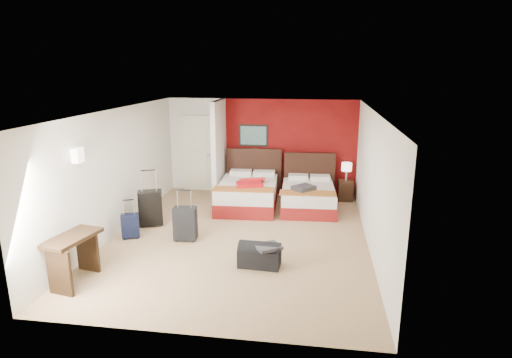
% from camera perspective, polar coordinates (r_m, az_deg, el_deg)
% --- Properties ---
extents(ground, '(6.50, 6.50, 0.00)m').
position_cam_1_polar(ground, '(8.56, -2.25, -7.79)').
color(ground, tan).
rests_on(ground, ground).
extents(room_walls, '(5.02, 6.52, 2.50)m').
position_cam_1_polar(room_walls, '(9.84, -8.87, 2.70)').
color(room_walls, silver).
rests_on(room_walls, ground).
extents(red_accent_panel, '(3.50, 0.04, 2.50)m').
position_cam_1_polar(red_accent_panel, '(11.21, 4.51, 4.26)').
color(red_accent_panel, maroon).
rests_on(red_accent_panel, ground).
extents(partition_wall, '(0.12, 1.20, 2.50)m').
position_cam_1_polar(partition_wall, '(10.86, -4.99, 3.92)').
color(partition_wall, silver).
rests_on(partition_wall, ground).
extents(entry_door, '(0.82, 0.06, 2.05)m').
position_cam_1_polar(entry_door, '(11.66, -7.90, 3.45)').
color(entry_door, silver).
rests_on(entry_door, ground).
extents(bed_left, '(1.47, 2.03, 0.59)m').
position_cam_1_polar(bed_left, '(10.29, -1.15, -2.13)').
color(bed_left, white).
rests_on(bed_left, ground).
extents(bed_right, '(1.33, 1.83, 0.53)m').
position_cam_1_polar(bed_right, '(10.21, 6.99, -2.53)').
color(bed_right, white).
rests_on(bed_right, ground).
extents(red_suitcase_open, '(0.82, 0.96, 0.10)m').
position_cam_1_polar(red_suitcase_open, '(10.08, -0.69, -0.44)').
color(red_suitcase_open, red).
rests_on(red_suitcase_open, bed_left).
extents(jacket_bundle, '(0.59, 0.59, 0.11)m').
position_cam_1_polar(jacket_bundle, '(9.84, 6.42, -1.23)').
color(jacket_bundle, '#37373C').
rests_on(jacket_bundle, bed_right).
extents(nightstand, '(0.38, 0.38, 0.51)m').
position_cam_1_polar(nightstand, '(11.03, 11.91, -1.49)').
color(nightstand, black).
rests_on(nightstand, ground).
extents(table_lamp, '(0.31, 0.31, 0.46)m').
position_cam_1_polar(table_lamp, '(10.90, 12.04, 0.96)').
color(table_lamp, white).
rests_on(table_lamp, nightstand).
extents(suitcase_black, '(0.57, 0.46, 0.74)m').
position_cam_1_polar(suitcase_black, '(9.31, -13.97, -3.93)').
color(suitcase_black, black).
rests_on(suitcase_black, ground).
extents(suitcase_charcoal, '(0.45, 0.30, 0.64)m').
position_cam_1_polar(suitcase_charcoal, '(8.41, -9.48, -6.07)').
color(suitcase_charcoal, black).
rests_on(suitcase_charcoal, ground).
extents(suitcase_navy, '(0.39, 0.32, 0.46)m').
position_cam_1_polar(suitcase_navy, '(8.78, -16.53, -6.20)').
color(suitcase_navy, black).
rests_on(suitcase_navy, ground).
extents(duffel_bag, '(0.72, 0.41, 0.36)m').
position_cam_1_polar(duffel_bag, '(7.32, 0.48, -10.32)').
color(duffel_bag, black).
rests_on(duffel_bag, ground).
extents(jacket_draped, '(0.53, 0.51, 0.05)m').
position_cam_1_polar(jacket_draped, '(7.17, 1.63, -9.08)').
color(jacket_draped, '#3A393E').
rests_on(jacket_draped, duffel_bag).
extents(desk, '(0.63, 1.00, 0.78)m').
position_cam_1_polar(desk, '(7.30, -23.23, -9.87)').
color(desk, black).
rests_on(desk, ground).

